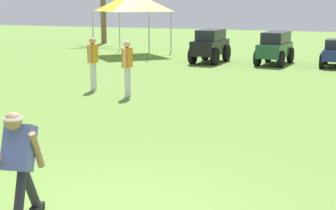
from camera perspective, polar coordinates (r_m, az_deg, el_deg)
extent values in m
cylinder|color=#23232D|center=(6.39, -16.14, -9.99)|extent=(0.18, 0.37, 0.72)
cylinder|color=#23232D|center=(6.65, -14.96, -9.06)|extent=(0.19, 0.45, 0.69)
cube|color=black|center=(6.89, -14.29, -11.05)|extent=(0.15, 0.27, 0.10)
cube|color=#4C5699|center=(6.25, -16.21, -4.58)|extent=(0.41, 0.44, 0.58)
sphere|color=#936B4C|center=(6.07, -16.81, -1.71)|extent=(0.24, 0.24, 0.21)
cylinder|color=white|center=(6.07, -16.83, -1.43)|extent=(0.25, 0.25, 0.03)
cylinder|color=#936B4C|center=(6.21, -14.33, -4.85)|extent=(0.13, 0.29, 0.49)
cylinder|color=silver|center=(14.25, -4.63, 2.51)|extent=(0.12, 0.12, 0.82)
cylinder|color=silver|center=(14.42, -4.37, 2.62)|extent=(0.12, 0.12, 0.82)
cube|color=orange|center=(14.24, -4.54, 5.26)|extent=(0.22, 0.35, 0.54)
cylinder|color=beige|center=(14.05, -4.85, 5.21)|extent=(0.08, 0.08, 0.52)
cylinder|color=beige|center=(14.44, -4.24, 5.39)|extent=(0.08, 0.08, 0.52)
sphere|color=beige|center=(14.21, -4.56, 6.75)|extent=(0.21, 0.21, 0.20)
cylinder|color=silver|center=(15.44, -8.40, 3.13)|extent=(0.12, 0.12, 0.82)
cylinder|color=silver|center=(15.60, -8.13, 3.22)|extent=(0.12, 0.12, 0.82)
cube|color=orange|center=(15.44, -8.34, 5.67)|extent=(0.23, 0.36, 0.54)
cylinder|color=tan|center=(15.24, -8.66, 5.62)|extent=(0.08, 0.08, 0.52)
cylinder|color=tan|center=(15.63, -8.02, 5.79)|extent=(0.08, 0.08, 0.52)
sphere|color=tan|center=(15.40, -8.38, 7.04)|extent=(0.22, 0.22, 0.20)
cube|color=black|center=(22.12, 4.69, 6.41)|extent=(1.12, 2.40, 0.60)
cube|color=#1E232B|center=(22.13, 4.75, 7.76)|extent=(0.95, 1.60, 0.44)
cylinder|color=black|center=(23.04, 4.17, 5.88)|extent=(0.22, 0.73, 0.72)
cylinder|color=black|center=(22.73, 6.50, 5.76)|extent=(0.22, 0.73, 0.72)
cylinder|color=black|center=(21.59, 2.75, 5.51)|extent=(0.22, 0.73, 0.72)
cylinder|color=black|center=(21.26, 5.22, 5.38)|extent=(0.22, 0.73, 0.72)
cube|color=#235133|center=(21.87, 11.74, 6.00)|extent=(1.17, 2.48, 0.55)
cube|color=#1E232B|center=(21.97, 11.89, 7.35)|extent=(1.00, 1.87, 0.46)
cylinder|color=black|center=(22.82, 11.06, 5.56)|extent=(0.24, 0.67, 0.66)
cylinder|color=black|center=(22.60, 13.42, 5.40)|extent=(0.24, 0.67, 0.66)
cylinder|color=black|center=(21.22, 9.89, 5.16)|extent=(0.24, 0.67, 0.66)
cylinder|color=black|center=(20.97, 12.42, 4.99)|extent=(0.24, 0.67, 0.66)
cube|color=navy|center=(21.78, 18.11, 5.40)|extent=(0.94, 2.22, 0.42)
cube|color=#1E232B|center=(21.64, 18.16, 6.42)|extent=(0.81, 1.12, 0.38)
cylinder|color=black|center=(22.59, 17.07, 5.13)|extent=(0.19, 0.60, 0.60)
cylinder|color=black|center=(21.07, 16.71, 4.71)|extent=(0.19, 0.60, 0.60)
cylinder|color=#B2B5BA|center=(26.03, 0.33, 8.09)|extent=(0.06, 0.06, 2.10)
cylinder|color=#B2B5BA|center=(27.14, -5.39, 8.19)|extent=(0.06, 0.06, 2.10)
cylinder|color=#B2B5BA|center=(23.37, -2.12, 7.68)|extent=(0.06, 0.06, 2.10)
cylinder|color=#B2B5BA|center=(24.61, -8.32, 7.77)|extent=(0.06, 0.06, 2.10)
pyramid|color=yellow|center=(25.20, -3.92, 11.38)|extent=(3.00, 3.00, 0.91)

